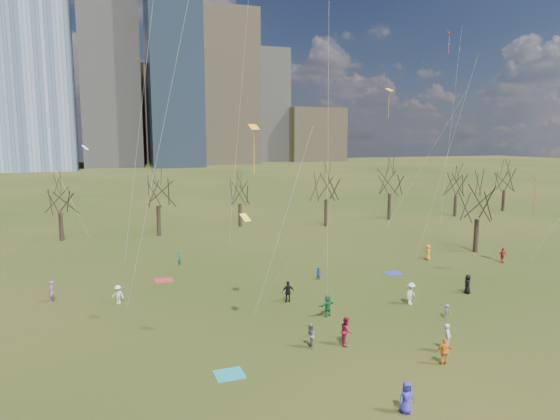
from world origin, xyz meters
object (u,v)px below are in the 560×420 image
object	(u,v)px
blanket_teal	(229,374)
blanket_navy	(393,273)
person_0	(406,398)
person_1	(447,338)
blanket_crimson	(164,280)
person_2	(346,331)
person_4	(445,352)

from	to	relation	value
blanket_teal	blanket_navy	bearing A→B (deg)	36.52
person_0	person_1	world-z (taller)	person_1
blanket_navy	person_1	world-z (taller)	person_1
blanket_crimson	blanket_teal	bearing A→B (deg)	-86.67
blanket_crimson	person_2	xyz separation A→B (m)	(9.13, -18.51, 0.91)
blanket_teal	blanket_navy	distance (m)	24.89
blanket_crimson	person_0	distance (m)	27.79
blanket_teal	person_4	distance (m)	12.41
person_0	person_4	xyz separation A→B (m)	(5.02, 3.61, 0.02)
blanket_crimson	blanket_navy	bearing A→B (deg)	-13.51
blanket_teal	person_4	world-z (taller)	person_4
blanket_crimson	person_2	size ratio (longest dim) A/B	0.86
blanket_crimson	person_4	world-z (taller)	person_4
blanket_teal	person_2	xyz separation A→B (m)	(7.97, 1.38, 0.91)
person_0	person_1	bearing A→B (deg)	46.46
blanket_crimson	person_2	world-z (taller)	person_2
blanket_navy	person_0	xyz separation A→B (m)	(-13.01, -21.47, 0.76)
person_0	person_2	bearing A→B (deg)	91.09
person_0	person_4	distance (m)	6.18
blanket_teal	person_1	bearing A→B (deg)	-7.13
blanket_teal	blanket_crimson	world-z (taller)	same
person_2	person_4	world-z (taller)	person_2
blanket_crimson	person_0	size ratio (longest dim) A/B	1.03
person_1	person_4	size ratio (longest dim) A/B	1.12
blanket_navy	person_2	distance (m)	18.05
blanket_navy	person_4	distance (m)	19.59
person_2	person_0	bearing A→B (deg)	-159.55
blanket_navy	blanket_crimson	xyz separation A→B (m)	(-21.16, 5.08, 0.00)
blanket_navy	person_0	world-z (taller)	person_0
person_2	blanket_navy	bearing A→B (deg)	-14.41
person_2	person_4	size ratio (longest dim) A/B	1.16
blanket_crimson	person_1	xyz separation A→B (m)	(14.46, -21.56, 0.89)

